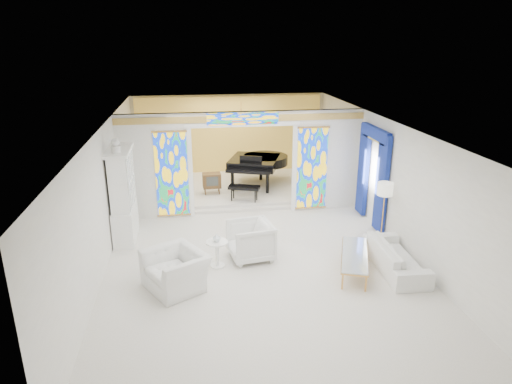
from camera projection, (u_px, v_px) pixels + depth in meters
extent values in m
plane|color=white|center=(253.00, 240.00, 11.75)|extent=(12.00, 12.00, 0.00)
cube|color=white|center=(253.00, 124.00, 10.78)|extent=(7.00, 12.00, 0.02)
cube|color=silver|center=(230.00, 135.00, 16.88)|extent=(7.00, 0.02, 3.00)
cube|color=silver|center=(322.00, 332.00, 5.65)|extent=(7.00, 0.02, 3.00)
cube|color=silver|center=(106.00, 192.00, 10.77)|extent=(0.02, 12.00, 3.00)
cube|color=silver|center=(387.00, 178.00, 11.76)|extent=(0.02, 12.00, 3.00)
cube|color=silver|center=(154.00, 167.00, 12.78)|extent=(2.00, 0.18, 3.00)
cube|color=silver|center=(327.00, 160.00, 13.49)|extent=(2.00, 0.18, 3.00)
cube|color=silver|center=(242.00, 119.00, 12.72)|extent=(3.00, 0.18, 0.40)
cube|color=white|center=(191.00, 173.00, 12.89)|extent=(0.12, 0.06, 2.60)
cube|color=white|center=(294.00, 169.00, 13.32)|extent=(0.12, 0.06, 2.60)
cube|color=white|center=(243.00, 125.00, 12.67)|extent=(3.24, 0.06, 0.12)
cube|color=gold|center=(243.00, 119.00, 12.62)|extent=(7.00, 0.05, 0.18)
cube|color=gold|center=(172.00, 174.00, 12.81)|extent=(0.90, 0.04, 2.40)
cube|color=gold|center=(312.00, 168.00, 13.38)|extent=(0.90, 0.04, 2.40)
cube|color=gold|center=(243.00, 119.00, 12.61)|extent=(2.00, 0.04, 0.34)
cube|color=white|center=(236.00, 187.00, 15.56)|extent=(6.80, 3.80, 0.18)
cube|color=#F2C654|center=(230.00, 136.00, 16.77)|extent=(6.70, 0.10, 2.90)
cylinder|color=#C88F46|center=(241.00, 116.00, 14.70)|extent=(0.48, 0.48, 0.30)
cube|color=navy|center=(382.00, 184.00, 11.84)|extent=(0.12, 0.55, 2.60)
cube|color=navy|center=(363.00, 170.00, 13.06)|extent=(0.12, 0.55, 2.60)
cube|color=navy|center=(376.00, 133.00, 12.06)|extent=(0.14, 1.70, 0.30)
cube|color=gold|center=(375.00, 139.00, 12.12)|extent=(0.12, 1.50, 0.06)
cube|color=white|center=(126.00, 222.00, 11.71)|extent=(0.50, 1.40, 0.90)
cube|color=white|center=(121.00, 180.00, 11.34)|extent=(0.44, 1.30, 1.40)
cube|color=white|center=(131.00, 179.00, 11.37)|extent=(0.01, 1.20, 1.30)
cube|color=white|center=(118.00, 151.00, 11.10)|extent=(0.56, 1.46, 0.08)
cylinder|color=white|center=(116.00, 149.00, 10.73)|extent=(0.22, 0.22, 0.16)
sphere|color=white|center=(115.00, 142.00, 10.68)|extent=(0.20, 0.20, 0.20)
imported|color=white|center=(176.00, 270.00, 9.41)|extent=(1.54, 1.59, 0.79)
imported|color=white|center=(250.00, 241.00, 10.65)|extent=(1.12, 1.10, 0.90)
imported|color=silver|center=(396.00, 257.00, 10.19)|extent=(0.92, 2.14, 0.61)
cylinder|color=white|center=(217.00, 242.00, 10.22)|extent=(0.59, 0.59, 0.04)
cylinder|color=white|center=(217.00, 254.00, 10.32)|extent=(0.10, 0.10, 0.58)
cylinder|color=white|center=(218.00, 265.00, 10.41)|extent=(0.39, 0.39, 0.03)
imported|color=silver|center=(217.00, 238.00, 10.18)|extent=(0.18, 0.18, 0.18)
cube|color=white|center=(355.00, 255.00, 10.10)|extent=(1.14, 1.90, 0.04)
cube|color=#C88F46|center=(355.00, 255.00, 10.10)|extent=(1.17, 1.93, 0.03)
cube|color=#C88F46|center=(342.00, 281.00, 9.41)|extent=(0.05, 0.05, 0.37)
cube|color=#C88F46|center=(366.00, 283.00, 9.32)|extent=(0.05, 0.05, 0.37)
cube|color=#C88F46|center=(344.00, 245.00, 11.01)|extent=(0.05, 0.05, 0.37)
cube|color=#C88F46|center=(364.00, 247.00, 10.92)|extent=(0.05, 0.05, 0.37)
cylinder|color=#C88F46|center=(380.00, 241.00, 11.63)|extent=(0.34, 0.34, 0.03)
cylinder|color=#C88F46|center=(383.00, 216.00, 11.40)|extent=(0.04, 0.04, 1.45)
cylinder|color=white|center=(385.00, 189.00, 11.17)|extent=(0.48, 0.48, 0.31)
cube|color=black|center=(254.00, 162.00, 15.28)|extent=(1.99, 2.05, 0.29)
cylinder|color=black|center=(266.00, 160.00, 15.56)|extent=(1.94, 1.94, 0.29)
cube|color=black|center=(248.00, 171.00, 14.41)|extent=(1.44, 0.78, 0.11)
cube|color=white|center=(248.00, 171.00, 14.33)|extent=(1.27, 0.55, 0.03)
cube|color=black|center=(251.00, 160.00, 14.66)|extent=(0.70, 0.28, 0.26)
cube|color=black|center=(244.00, 187.00, 13.93)|extent=(1.02, 0.67, 0.08)
cylinder|color=black|center=(232.00, 181.00, 14.85)|extent=(0.13, 0.13, 0.65)
cylinder|color=black|center=(267.00, 183.00, 14.64)|extent=(0.13, 0.13, 0.65)
cylinder|color=black|center=(261.00, 171.00, 16.00)|extent=(0.13, 0.13, 0.65)
cube|color=brown|center=(212.00, 180.00, 14.57)|extent=(0.59, 0.41, 0.46)
cube|color=#393E3B|center=(212.00, 181.00, 14.38)|extent=(0.37, 0.03, 0.30)
cone|color=brown|center=(206.00, 192.00, 14.50)|extent=(0.03, 0.03, 0.20)
cone|color=brown|center=(219.00, 191.00, 14.59)|extent=(0.03, 0.03, 0.20)
cone|color=brown|center=(205.00, 189.00, 14.76)|extent=(0.03, 0.03, 0.20)
cone|color=brown|center=(218.00, 189.00, 14.84)|extent=(0.03, 0.03, 0.20)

